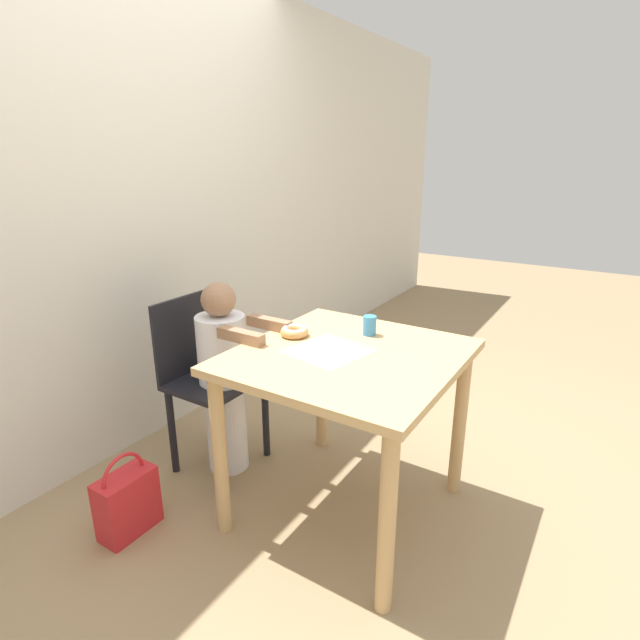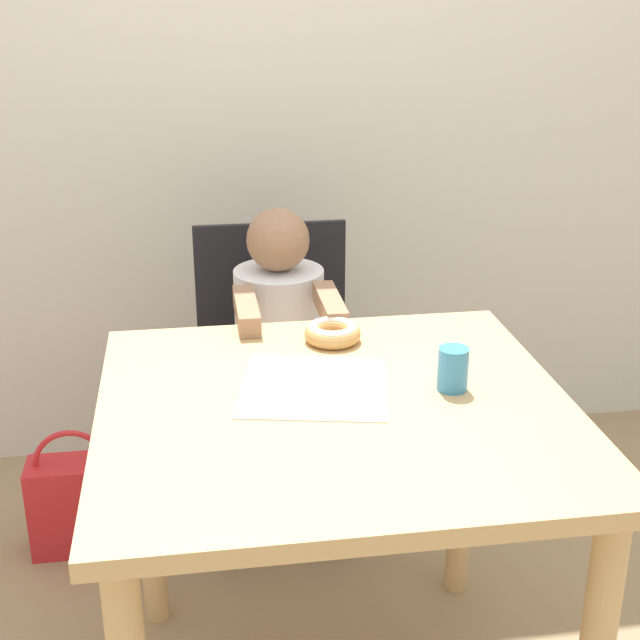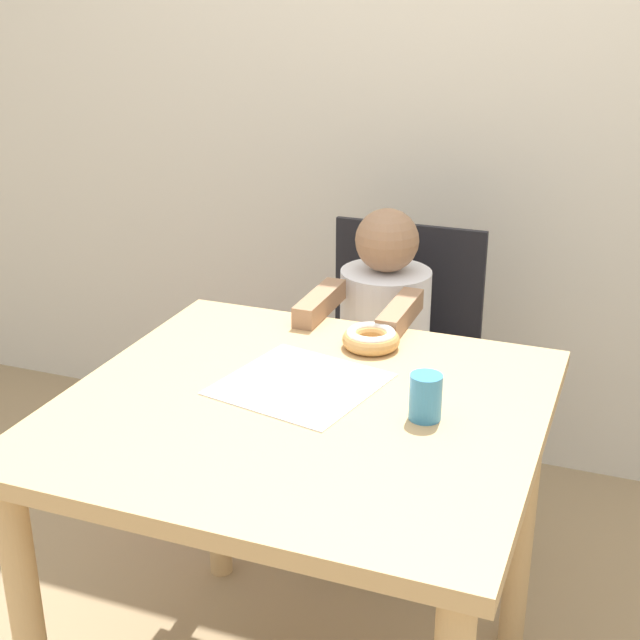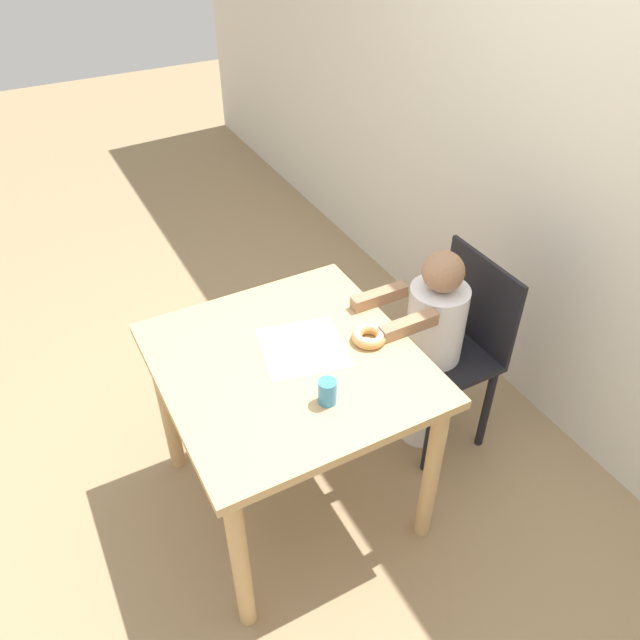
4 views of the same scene
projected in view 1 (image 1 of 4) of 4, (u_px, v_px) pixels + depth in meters
ground_plane at (345, 507)px, 2.27m from camera, size 12.00×12.00×0.00m
wall_back at (129, 212)px, 2.52m from camera, size 8.00×0.05×2.50m
dining_table at (348, 380)px, 2.07m from camera, size 0.90×0.87×0.76m
chair at (208, 377)px, 2.48m from camera, size 0.43×0.37×0.88m
child_figure at (225, 378)px, 2.42m from camera, size 0.25×0.45×0.97m
donut at (294, 331)px, 2.21m from camera, size 0.13×0.13×0.04m
napkin at (329, 351)px, 2.04m from camera, size 0.34×0.34×0.00m
handbag at (127, 502)px, 2.08m from camera, size 0.25×0.13×0.37m
cup at (370, 325)px, 2.21m from camera, size 0.06×0.06×0.09m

